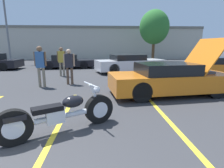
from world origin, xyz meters
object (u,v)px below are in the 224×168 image
motorcycle (61,114)px  tree_background (154,27)px  show_car_hood_open (170,79)px  parked_car_mid_right_row (130,63)px  spectator_near_motorcycle (62,59)px  spectator_by_show_car (40,63)px  parked_car_right_row (218,67)px  spectator_midground (69,64)px  light_pole (8,27)px  parked_car_mid_left_row (67,62)px

motorcycle → tree_background: bearing=38.4°
motorcycle → show_car_hood_open: bearing=10.2°
show_car_hood_open → parked_car_mid_right_row: show_car_hood_open is taller
show_car_hood_open → spectator_near_motorcycle: show_car_hood_open is taller
spectator_by_show_car → parked_car_right_row: bearing=12.1°
parked_car_right_row → spectator_midground: size_ratio=2.61×
show_car_hood_open → motorcycle: bearing=-147.4°
light_pole → spectator_near_motorcycle: 10.92m
parked_car_right_row → spectator_midground: bearing=-165.6°
tree_background → parked_car_right_row: bearing=-84.5°
spectator_by_show_car → tree_background: bearing=54.6°
tree_background → spectator_near_motorcycle: 12.73m
light_pole → spectator_midground: (7.73, -10.41, -2.67)m
show_car_hood_open → spectator_by_show_car: (-5.24, 1.51, 0.48)m
motorcycle → show_car_hood_open: size_ratio=0.48×
parked_car_right_row → parked_car_mid_right_row: bearing=158.8°
light_pole → spectator_midground: bearing=-53.4°
tree_background → parked_car_mid_left_row: (-8.78, -5.10, -3.30)m
show_car_hood_open → tree_background: bearing=69.5°
parked_car_mid_right_row → spectator_by_show_car: bearing=-151.9°
parked_car_mid_left_row → spectator_by_show_car: size_ratio=2.49×
show_car_hood_open → parked_car_right_row: 5.59m
parked_car_mid_right_row → spectator_midground: 5.21m
show_car_hood_open → parked_car_right_row: size_ratio=1.07×
parked_car_mid_left_row → spectator_by_show_car: bearing=-94.6°
motorcycle → parked_car_mid_right_row: 9.14m
parked_car_mid_left_row → parked_car_right_row: (9.75, -4.95, 0.05)m
spectator_by_show_car → show_car_hood_open: bearing=-16.0°
parked_car_mid_right_row → spectator_midground: spectator_midground is taller
light_pole → parked_car_right_row: size_ratio=1.51×
tree_background → show_car_hood_open: (-3.34, -13.60, -3.23)m
motorcycle → spectator_midground: (-0.65, 4.84, 0.58)m
tree_background → parked_car_mid_right_row: (-3.93, -7.74, -3.23)m
parked_car_mid_left_row → light_pole: bearing=142.1°
light_pole → spectator_midground: 13.23m
parked_car_right_row → show_car_hood_open: bearing=-136.5°
tree_background → parked_car_mid_left_row: 10.68m
show_car_hood_open → parked_car_mid_left_row: 10.09m
tree_background → parked_car_right_row: (0.97, -10.05, -3.25)m
tree_background → spectator_midground: (-7.44, -11.58, -2.84)m
show_car_hood_open → spectator_near_motorcycle: size_ratio=2.68×
show_car_hood_open → parked_car_mid_left_row: (-5.44, 8.50, -0.07)m
parked_car_mid_right_row → spectator_midground: (-3.51, -3.84, 0.38)m
light_pole → spectator_by_show_car: bearing=-58.9°
parked_car_mid_right_row → show_car_hood_open: bearing=-99.3°
parked_car_right_row → spectator_midground: (-8.41, -1.53, 0.41)m
light_pole → spectator_by_show_car: size_ratio=3.64×
spectator_by_show_car → spectator_midground: bearing=24.4°
parked_car_mid_right_row → spectator_near_motorcycle: spectator_near_motorcycle is taller
light_pole → spectator_by_show_car: 13.01m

